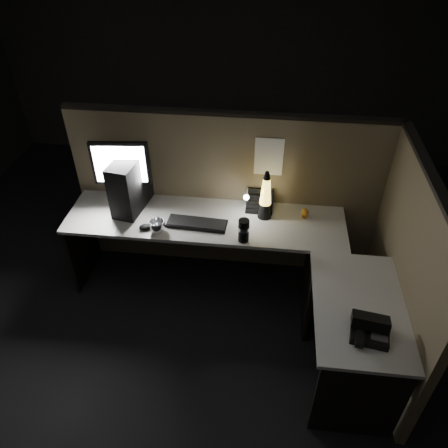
# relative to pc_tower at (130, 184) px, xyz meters

# --- Properties ---
(floor) EXTENTS (6.00, 6.00, 0.00)m
(floor) POSITION_rel_pc_tower_xyz_m (0.78, -0.71, -0.96)
(floor) COLOR black
(floor) RESTS_ON ground
(room_shell) EXTENTS (6.00, 6.00, 6.00)m
(room_shell) POSITION_rel_pc_tower_xyz_m (0.78, -0.71, 0.66)
(room_shell) COLOR silver
(room_shell) RESTS_ON ground
(partition_back) EXTENTS (2.66, 0.06, 1.50)m
(partition_back) POSITION_rel_pc_tower_xyz_m (0.78, 0.22, -0.21)
(partition_back) COLOR brown
(partition_back) RESTS_ON ground
(partition_right) EXTENTS (0.06, 1.66, 1.50)m
(partition_right) POSITION_rel_pc_tower_xyz_m (2.11, -0.61, -0.21)
(partition_right) COLOR brown
(partition_right) RESTS_ON ground
(desk) EXTENTS (2.60, 1.60, 0.73)m
(desk) POSITION_rel_pc_tower_xyz_m (0.96, -0.45, -0.38)
(desk) COLOR beige
(desk) RESTS_ON ground
(pc_tower) EXTENTS (0.26, 0.46, 0.46)m
(pc_tower) POSITION_rel_pc_tower_xyz_m (0.00, 0.00, 0.00)
(pc_tower) COLOR black
(pc_tower) RESTS_ON desk
(monitor) EXTENTS (0.47, 0.20, 0.60)m
(monitor) POSITION_rel_pc_tower_xyz_m (-0.06, 0.01, 0.13)
(monitor) COLOR black
(monitor) RESTS_ON desk
(keyboard) EXTENTS (0.49, 0.19, 0.02)m
(keyboard) POSITION_rel_pc_tower_xyz_m (0.58, -0.19, -0.22)
(keyboard) COLOR black
(keyboard) RESTS_ON desk
(mouse) EXTENTS (0.12, 0.10, 0.04)m
(mouse) POSITION_rel_pc_tower_xyz_m (0.18, -0.29, -0.21)
(mouse) COLOR black
(mouse) RESTS_ON desk
(clip_lamp) EXTENTS (0.04, 0.18, 0.23)m
(clip_lamp) POSITION_rel_pc_tower_xyz_m (0.96, 0.01, -0.10)
(clip_lamp) COLOR white
(clip_lamp) RESTS_ON desk
(organizer) EXTENTS (0.23, 0.20, 0.17)m
(organizer) POSITION_rel_pc_tower_xyz_m (1.07, 0.11, -0.19)
(organizer) COLOR black
(organizer) RESTS_ON desk
(lava_lamp) EXTENTS (0.12, 0.12, 0.43)m
(lava_lamp) POSITION_rel_pc_tower_xyz_m (1.12, -0.02, -0.05)
(lava_lamp) COLOR black
(lava_lamp) RESTS_ON desk
(travel_mug) EXTENTS (0.09, 0.09, 0.20)m
(travel_mug) POSITION_rel_pc_tower_xyz_m (0.97, -0.34, -0.13)
(travel_mug) COLOR black
(travel_mug) RESTS_ON desk
(steel_mug) EXTENTS (0.15, 0.15, 0.10)m
(steel_mug) POSITION_rel_pc_tower_xyz_m (0.28, -0.31, -0.18)
(steel_mug) COLOR silver
(steel_mug) RESTS_ON desk
(figurine) EXTENTS (0.06, 0.06, 0.06)m
(figurine) POSITION_rel_pc_tower_xyz_m (1.45, 0.01, -0.18)
(figurine) COLOR orange
(figurine) RESTS_ON desk
(pinned_paper) EXTENTS (0.23, 0.00, 0.33)m
(pinned_paper) POSITION_rel_pc_tower_xyz_m (1.12, 0.19, 0.22)
(pinned_paper) COLOR white
(pinned_paper) RESTS_ON partition_back
(desk_phone) EXTENTS (0.25, 0.26, 0.14)m
(desk_phone) POSITION_rel_pc_tower_xyz_m (1.80, -1.14, -0.18)
(desk_phone) COLOR black
(desk_phone) RESTS_ON desk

